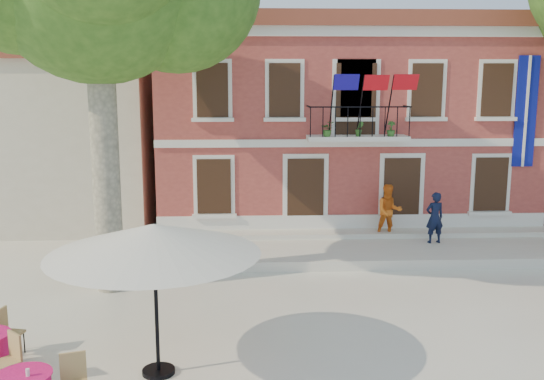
{
  "coord_description": "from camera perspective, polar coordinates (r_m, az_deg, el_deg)",
  "views": [
    {
      "loc": [
        -1.6,
        -13.55,
        5.33
      ],
      "look_at": [
        -0.82,
        3.5,
        2.21
      ],
      "focal_mm": 40.0,
      "sensor_mm": 36.0,
      "label": 1
    }
  ],
  "objects": [
    {
      "name": "pedestrian_navy",
      "position": [
        19.51,
        15.06,
        -2.53
      ],
      "size": [
        0.65,
        0.48,
        1.61
      ],
      "primitive_type": "imported",
      "rotation": [
        0.0,
        0.0,
        3.32
      ],
      "color": "black",
      "rests_on": "terrace"
    },
    {
      "name": "ground",
      "position": [
        14.65,
        3.89,
        -11.01
      ],
      "size": [
        90.0,
        90.0,
        0.0
      ],
      "primitive_type": "plane",
      "color": "beige",
      "rests_on": "ground"
    },
    {
      "name": "pedestrian_orange",
      "position": [
        19.83,
        10.95,
        -1.97
      ],
      "size": [
        0.86,
        0.68,
        1.73
      ],
      "primitive_type": "imported",
      "rotation": [
        0.0,
        0.0,
        -0.03
      ],
      "color": "orange",
      "rests_on": "terrace"
    },
    {
      "name": "patio_umbrella",
      "position": [
        10.94,
        -11.06,
        -4.61
      ],
      "size": [
        3.81,
        3.81,
        2.83
      ],
      "color": "black",
      "rests_on": "ground"
    },
    {
      "name": "neighbor_west",
      "position": [
        25.88,
        -20.47,
        5.01
      ],
      "size": [
        9.4,
        9.4,
        6.4
      ],
      "color": "beige",
      "rests_on": "ground"
    },
    {
      "name": "terrace",
      "position": [
        19.03,
        8.42,
        -5.57
      ],
      "size": [
        14.0,
        3.4,
        0.3
      ],
      "primitive_type": "cube",
      "color": "silver",
      "rests_on": "ground"
    },
    {
      "name": "main_building",
      "position": [
        23.86,
        6.1,
        6.56
      ],
      "size": [
        13.5,
        9.59,
        7.5
      ],
      "color": "#B34B40",
      "rests_on": "ground"
    }
  ]
}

